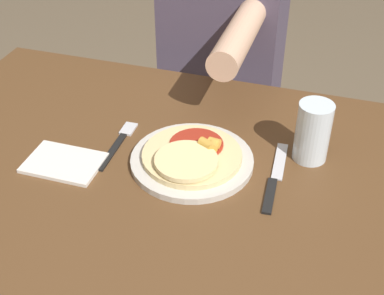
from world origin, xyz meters
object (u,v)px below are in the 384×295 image
object	(u,v)px
person_diner	(223,63)
pizza	(192,155)
dining_table	(167,212)
drinking_glass	(313,132)
plate	(192,161)
fork	(119,142)
knife	(275,178)

from	to	relation	value
person_diner	pizza	bearing A→B (deg)	-81.90
dining_table	pizza	bearing A→B (deg)	35.56
pizza	drinking_glass	size ratio (longest dim) A/B	1.59
plate	person_diner	distance (m)	0.56
pizza	drinking_glass	distance (m)	0.25
dining_table	fork	distance (m)	0.18
pizza	person_diner	bearing A→B (deg)	98.10
plate	dining_table	bearing A→B (deg)	-140.00
plate	drinking_glass	size ratio (longest dim) A/B	1.96
knife	person_diner	distance (m)	0.60
fork	drinking_glass	bearing A→B (deg)	10.31
knife	fork	bearing A→B (deg)	177.04
plate	fork	xyz separation A→B (m)	(-0.17, 0.02, -0.00)
plate	drinking_glass	xyz separation A→B (m)	(0.22, 0.09, 0.06)
dining_table	knife	world-z (taller)	knife
plate	knife	bearing A→B (deg)	0.84
pizza	fork	xyz separation A→B (m)	(-0.17, 0.02, -0.02)
pizza	knife	distance (m)	0.17
fork	person_diner	bearing A→B (deg)	80.00
plate	knife	xyz separation A→B (m)	(0.17, 0.00, -0.00)
dining_table	person_diner	world-z (taller)	person_diner
person_diner	plate	bearing A→B (deg)	-81.98
knife	dining_table	bearing A→B (deg)	-169.50
dining_table	person_diner	xyz separation A→B (m)	(-0.03, 0.58, 0.06)
dining_table	person_diner	bearing A→B (deg)	93.20
dining_table	drinking_glass	bearing A→B (deg)	25.65
person_diner	knife	bearing A→B (deg)	-65.60
fork	drinking_glass	size ratio (longest dim) A/B	1.38
knife	drinking_glass	bearing A→B (deg)	58.69
pizza	knife	size ratio (longest dim) A/B	0.92
knife	drinking_glass	distance (m)	0.12
plate	drinking_glass	bearing A→B (deg)	22.25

